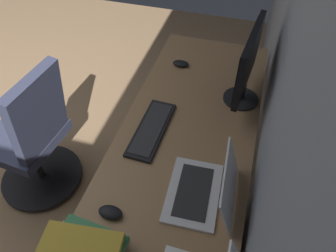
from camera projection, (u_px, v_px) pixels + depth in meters
The scene contains 9 objects.
wall_back at pixel (305, 71), 1.09m from camera, with size 5.27×0.10×2.60m, color #8C939E.
desk at pixel (178, 167), 1.59m from camera, with size 2.19×0.70×0.73m.
drawer_pedestal at pixel (168, 244), 1.65m from camera, with size 0.40×0.51×0.69m.
monitor_primary at pixel (248, 64), 1.67m from camera, with size 0.47×0.20×0.43m.
laptop_leftmost at pixel (207, 190), 1.37m from camera, with size 0.36×0.31×0.22m.
keyboard_main at pixel (151, 129), 1.67m from camera, with size 0.42×0.15×0.02m.
mouse_main at pixel (110, 212), 1.33m from camera, with size 0.06×0.10×0.03m, color black.
mouse_spare at pixel (181, 64), 2.06m from camera, with size 0.06×0.10×0.03m, color black.
office_chair at pixel (33, 141), 1.99m from camera, with size 0.56×0.57×0.97m.
Camera 1 is at (0.98, 2.01, 1.96)m, focal length 34.26 mm.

